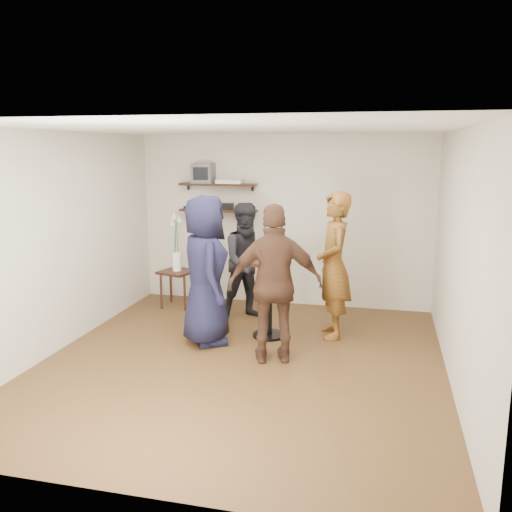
{
  "coord_description": "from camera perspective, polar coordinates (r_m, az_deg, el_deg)",
  "views": [
    {
      "loc": [
        1.5,
        -5.61,
        2.41
      ],
      "look_at": [
        0.07,
        0.4,
        1.17
      ],
      "focal_mm": 38.0,
      "sensor_mm": 36.0,
      "label": 1
    }
  ],
  "objects": [
    {
      "name": "room",
      "position": [
        5.91,
        -1.57,
        0.56
      ],
      "size": [
        4.58,
        5.08,
        2.68
      ],
      "color": "#4C3118",
      "rests_on": "ground"
    },
    {
      "name": "shelf_upper",
      "position": [
        8.39,
        -4.03,
        7.53
      ],
      "size": [
        1.2,
        0.25,
        0.04
      ],
      "primitive_type": "cube",
      "color": "black",
      "rests_on": "room"
    },
    {
      "name": "shelf_lower",
      "position": [
        8.42,
        -3.99,
        4.82
      ],
      "size": [
        1.2,
        0.25,
        0.04
      ],
      "primitive_type": "cube",
      "color": "black",
      "rests_on": "room"
    },
    {
      "name": "crt_monitor",
      "position": [
        8.45,
        -5.53,
        8.67
      ],
      "size": [
        0.32,
        0.3,
        0.3
      ],
      "primitive_type": "cube",
      "color": "#59595B",
      "rests_on": "shelf_upper"
    },
    {
      "name": "dvd_deck",
      "position": [
        8.33,
        -2.77,
        7.85
      ],
      "size": [
        0.4,
        0.24,
        0.06
      ],
      "primitive_type": "cube",
      "color": "silver",
      "rests_on": "shelf_upper"
    },
    {
      "name": "radio",
      "position": [
        8.38,
        -3.14,
        5.25
      ],
      "size": [
        0.22,
        0.1,
        0.1
      ],
      "primitive_type": "cube",
      "color": "black",
      "rests_on": "shelf_lower"
    },
    {
      "name": "power_strip",
      "position": [
        8.6,
        -6.64,
        5.12
      ],
      "size": [
        0.3,
        0.05,
        0.03
      ],
      "primitive_type": "cube",
      "color": "black",
      "rests_on": "shelf_lower"
    },
    {
      "name": "side_table",
      "position": [
        8.36,
        -8.3,
        -2.16
      ],
      "size": [
        0.59,
        0.59,
        0.56
      ],
      "rotation": [
        0.0,
        0.0,
        -0.29
      ],
      "color": "black",
      "rests_on": "room"
    },
    {
      "name": "vase_lilies",
      "position": [
        8.28,
        -8.38,
        0.43
      ],
      "size": [
        0.19,
        0.19,
        0.92
      ],
      "rotation": [
        0.0,
        0.0,
        -0.29
      ],
      "color": "white",
      "rests_on": "side_table"
    },
    {
      "name": "drinks_table",
      "position": [
        6.92,
        1.41,
        -3.39
      ],
      "size": [
        0.55,
        0.55,
        1.01
      ],
      "color": "black",
      "rests_on": "room"
    },
    {
      "name": "wine_glass_fl",
      "position": [
        6.8,
        0.81,
        0.61
      ],
      "size": [
        0.06,
        0.06,
        0.19
      ],
      "color": "silver",
      "rests_on": "drinks_table"
    },
    {
      "name": "wine_glass_fr",
      "position": [
        6.77,
        2.03,
        0.51
      ],
      "size": [
        0.06,
        0.06,
        0.19
      ],
      "color": "silver",
      "rests_on": "drinks_table"
    },
    {
      "name": "wine_glass_bl",
      "position": [
        6.88,
        1.4,
        0.74
      ],
      "size": [
        0.07,
        0.07,
        0.2
      ],
      "color": "silver",
      "rests_on": "drinks_table"
    },
    {
      "name": "wine_glass_br",
      "position": [
        6.81,
        1.77,
        0.62
      ],
      "size": [
        0.06,
        0.06,
        0.19
      ],
      "color": "silver",
      "rests_on": "drinks_table"
    },
    {
      "name": "person_plaid",
      "position": [
        6.94,
        8.19,
        -1.0
      ],
      "size": [
        0.61,
        0.78,
        1.87
      ],
      "primitive_type": "imported",
      "rotation": [
        0.0,
        0.0,
        -1.31
      ],
      "color": "red",
      "rests_on": "room"
    },
    {
      "name": "person_dark",
      "position": [
        7.62,
        -0.82,
        -0.59
      ],
      "size": [
        1.02,
        0.97,
        1.66
      ],
      "primitive_type": "imported",
      "rotation": [
        0.0,
        0.0,
        0.58
      ],
      "color": "black",
      "rests_on": "room"
    },
    {
      "name": "person_navy",
      "position": [
        6.68,
        -5.35,
        -1.51
      ],
      "size": [
        0.94,
        1.07,
        1.85
      ],
      "primitive_type": "imported",
      "rotation": [
        0.0,
        0.0,
        2.06
      ],
      "color": "black",
      "rests_on": "room"
    },
    {
      "name": "person_brown",
      "position": [
        6.06,
        2.05,
        -3.0
      ],
      "size": [
        1.14,
        0.73,
        1.81
      ],
      "primitive_type": "imported",
      "rotation": [
        0.0,
        0.0,
        3.43
      ],
      "color": "#472C1E",
      "rests_on": "room"
    }
  ]
}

